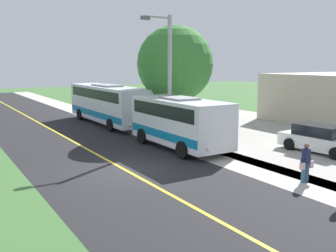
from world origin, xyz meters
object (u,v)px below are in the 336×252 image
object	(u,v)px
transit_bus_rear	(107,102)
street_light_pole	(168,73)
shuttle_bus_front	(180,120)
parked_car_near	(321,139)
pedestrian_with_bags	(306,161)
tree_curbside	(175,64)

from	to	relation	value
transit_bus_rear	street_light_pole	xyz separation A→B (m)	(-0.41, 8.21, 2.44)
street_light_pole	shuttle_bus_front	bearing A→B (deg)	79.22
street_light_pole	parked_car_near	bearing A→B (deg)	129.91
pedestrian_with_bags	street_light_pole	distance (m)	10.16
parked_car_near	tree_curbside	bearing A→B (deg)	-72.91
transit_bus_rear	parked_car_near	xyz separation A→B (m)	(-5.93, 14.82, -0.99)
transit_bus_rear	street_light_pole	size ratio (longest dim) A/B	1.40
parked_car_near	transit_bus_rear	bearing A→B (deg)	-68.18
transit_bus_rear	parked_car_near	distance (m)	16.00
street_light_pole	parked_car_near	xyz separation A→B (m)	(-5.53, 6.61, -3.43)
transit_bus_rear	pedestrian_with_bags	world-z (taller)	transit_bus_rear
parked_car_near	street_light_pole	bearing A→B (deg)	-50.09
parked_car_near	shuttle_bus_front	bearing A→B (deg)	-39.33
shuttle_bus_front	street_light_pole	distance (m)	3.14
shuttle_bus_front	parked_car_near	world-z (taller)	shuttle_bus_front
shuttle_bus_front	transit_bus_rear	distance (m)	10.01
transit_bus_rear	shuttle_bus_front	bearing A→B (deg)	90.37
pedestrian_with_bags	parked_car_near	xyz separation A→B (m)	(-5.01, -3.00, -0.16)
pedestrian_with_bags	tree_curbside	size ratio (longest dim) A/B	0.22
transit_bus_rear	parked_car_near	size ratio (longest dim) A/B	2.32
pedestrian_with_bags	street_light_pole	bearing A→B (deg)	-86.91
tree_curbside	shuttle_bus_front	bearing A→B (deg)	59.78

